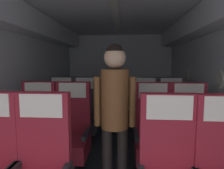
# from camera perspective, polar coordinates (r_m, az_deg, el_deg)

# --- Properties ---
(ground) EXTENTS (3.32, 6.16, 0.02)m
(ground) POSITION_cam_1_polar(r_m,az_deg,el_deg) (3.15, 0.32, -20.59)
(ground) COLOR #23282D
(fuselage_shell) EXTENTS (3.20, 5.81, 2.32)m
(fuselage_shell) POSITION_cam_1_polar(r_m,az_deg,el_deg) (3.08, 0.67, 10.62)
(fuselage_shell) COLOR silver
(fuselage_shell) RESTS_ON ground
(seat_b_left_window) EXTENTS (0.49, 0.50, 1.17)m
(seat_b_left_window) POSITION_cam_1_polar(r_m,az_deg,el_deg) (2.81, -21.71, -13.48)
(seat_b_left_window) COLOR #38383D
(seat_b_left_window) RESTS_ON ground
(seat_b_left_aisle) EXTENTS (0.49, 0.50, 1.17)m
(seat_b_left_aisle) POSITION_cam_1_polar(r_m,az_deg,el_deg) (2.65, -12.09, -14.43)
(seat_b_left_aisle) COLOR #38383D
(seat_b_left_aisle) RESTS_ON ground
(seat_b_right_aisle) EXTENTS (0.49, 0.50, 1.17)m
(seat_b_right_aisle) POSITION_cam_1_polar(r_m,az_deg,el_deg) (2.68, 22.24, -14.51)
(seat_b_right_aisle) COLOR #38383D
(seat_b_right_aisle) RESTS_ON ground
(seat_b_right_window) EXTENTS (0.49, 0.50, 1.17)m
(seat_b_right_window) POSITION_cam_1_polar(r_m,az_deg,el_deg) (2.59, 12.19, -14.95)
(seat_b_right_window) COLOR #38383D
(seat_b_right_window) RESTS_ON ground
(seat_c_left_window) EXTENTS (0.49, 0.50, 1.17)m
(seat_c_left_window) POSITION_cam_1_polar(r_m,az_deg,el_deg) (3.66, -15.19, -8.70)
(seat_c_left_window) COLOR #38383D
(seat_c_left_window) RESTS_ON ground
(seat_c_left_aisle) EXTENTS (0.49, 0.50, 1.17)m
(seat_c_left_aisle) POSITION_cam_1_polar(r_m,az_deg,el_deg) (3.52, -8.04, -9.13)
(seat_c_left_aisle) COLOR #38383D
(seat_c_left_aisle) RESTS_ON ground
(seat_c_right_aisle) EXTENTS (0.49, 0.50, 1.17)m
(seat_c_right_aisle) POSITION_cam_1_polar(r_m,az_deg,el_deg) (3.54, 17.39, -9.25)
(seat_c_right_aisle) COLOR #38383D
(seat_c_right_aisle) RESTS_ON ground
(seat_c_right_window) EXTENTS (0.49, 0.50, 1.17)m
(seat_c_right_window) POSITION_cam_1_polar(r_m,az_deg,el_deg) (3.47, 9.90, -9.37)
(seat_c_right_window) COLOR #38383D
(seat_c_right_window) RESTS_ON ground
(flight_attendant) EXTENTS (0.43, 0.28, 1.61)m
(flight_attendant) POSITION_cam_1_polar(r_m,az_deg,el_deg) (1.94, 0.84, -6.24)
(flight_attendant) COLOR black
(flight_attendant) RESTS_ON ground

